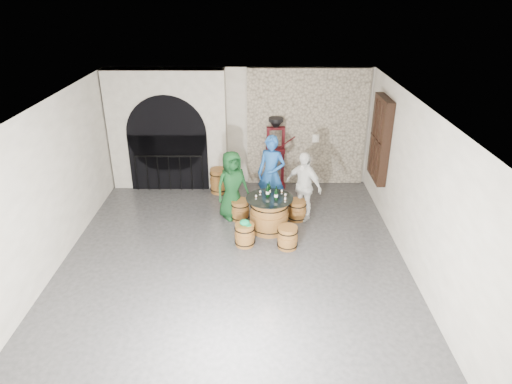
{
  "coord_description": "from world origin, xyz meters",
  "views": [
    {
      "loc": [
        0.49,
        -7.91,
        5.24
      ],
      "look_at": [
        0.45,
        1.04,
        1.05
      ],
      "focal_mm": 32.0,
      "sensor_mm": 36.0,
      "label": 1
    }
  ],
  "objects_px": {
    "barrel_stool_near_left": "(245,235)",
    "wine_bottle_center": "(276,194)",
    "person_green": "(232,185)",
    "wine_bottle_left": "(268,191)",
    "side_barrel": "(219,181)",
    "barrel_stool_right": "(297,210)",
    "corking_press": "(276,147)",
    "barrel_stool_far": "(271,204)",
    "person_white": "(303,186)",
    "person_blue": "(271,174)",
    "barrel_stool_near_right": "(287,237)",
    "barrel_table": "(269,214)",
    "barrel_stool_left": "(240,210)",
    "wine_bottle_right": "(269,190)"
  },
  "relations": [
    {
      "from": "barrel_stool_right",
      "to": "wine_bottle_center",
      "type": "distance_m",
      "value": 1.07
    },
    {
      "from": "barrel_stool_far",
      "to": "person_green",
      "type": "distance_m",
      "value": 1.11
    },
    {
      "from": "person_green",
      "to": "corking_press",
      "type": "bearing_deg",
      "value": 27.4
    },
    {
      "from": "barrel_table",
      "to": "person_green",
      "type": "bearing_deg",
      "value": 143.34
    },
    {
      "from": "barrel_table",
      "to": "barrel_stool_near_left",
      "type": "xyz_separation_m",
      "value": [
        -0.54,
        -0.65,
        -0.16
      ]
    },
    {
      "from": "barrel_stool_right",
      "to": "person_blue",
      "type": "height_order",
      "value": "person_blue"
    },
    {
      "from": "barrel_stool_near_right",
      "to": "barrel_stool_left",
      "type": "bearing_deg",
      "value": 129.78
    },
    {
      "from": "side_barrel",
      "to": "barrel_table",
      "type": "bearing_deg",
      "value": -57.62
    },
    {
      "from": "corking_press",
      "to": "wine_bottle_right",
      "type": "bearing_deg",
      "value": -100.49
    },
    {
      "from": "barrel_stool_right",
      "to": "person_white",
      "type": "height_order",
      "value": "person_white"
    },
    {
      "from": "person_green",
      "to": "person_blue",
      "type": "distance_m",
      "value": 1.03
    },
    {
      "from": "barrel_stool_near_left",
      "to": "barrel_table",
      "type": "bearing_deg",
      "value": 50.41
    },
    {
      "from": "person_green",
      "to": "wine_bottle_center",
      "type": "bearing_deg",
      "value": -67.89
    },
    {
      "from": "wine_bottle_center",
      "to": "side_barrel",
      "type": "relative_size",
      "value": 0.49
    },
    {
      "from": "barrel_stool_near_right",
      "to": "corking_press",
      "type": "relative_size",
      "value": 0.26
    },
    {
      "from": "barrel_table",
      "to": "wine_bottle_left",
      "type": "bearing_deg",
      "value": 123.96
    },
    {
      "from": "barrel_stool_left",
      "to": "barrel_stool_near_right",
      "type": "distance_m",
      "value": 1.65
    },
    {
      "from": "person_green",
      "to": "wine_bottle_center",
      "type": "distance_m",
      "value": 1.26
    },
    {
      "from": "barrel_stool_left",
      "to": "barrel_stool_far",
      "type": "height_order",
      "value": "same"
    },
    {
      "from": "person_blue",
      "to": "side_barrel",
      "type": "bearing_deg",
      "value": 167.26
    },
    {
      "from": "person_blue",
      "to": "person_white",
      "type": "xyz_separation_m",
      "value": [
        0.74,
        -0.44,
        -0.12
      ]
    },
    {
      "from": "wine_bottle_left",
      "to": "barrel_stool_left",
      "type": "bearing_deg",
      "value": 145.16
    },
    {
      "from": "wine_bottle_center",
      "to": "barrel_stool_right",
      "type": "bearing_deg",
      "value": 48.28
    },
    {
      "from": "barrel_stool_right",
      "to": "person_white",
      "type": "xyz_separation_m",
      "value": [
        0.13,
        0.1,
        0.59
      ]
    },
    {
      "from": "person_green",
      "to": "wine_bottle_left",
      "type": "xyz_separation_m",
      "value": [
        0.83,
        -0.59,
        0.11
      ]
    },
    {
      "from": "barrel_stool_right",
      "to": "corking_press",
      "type": "distance_m",
      "value": 2.2
    },
    {
      "from": "barrel_table",
      "to": "barrel_stool_left",
      "type": "bearing_deg",
      "value": 143.34
    },
    {
      "from": "barrel_stool_near_left",
      "to": "wine_bottle_right",
      "type": "distance_m",
      "value": 1.19
    },
    {
      "from": "barrel_stool_near_right",
      "to": "wine_bottle_center",
      "type": "relative_size",
      "value": 1.54
    },
    {
      "from": "person_white",
      "to": "barrel_stool_near_right",
      "type": "bearing_deg",
      "value": -66.52
    },
    {
      "from": "wine_bottle_center",
      "to": "corking_press",
      "type": "bearing_deg",
      "value": 88.41
    },
    {
      "from": "barrel_stool_far",
      "to": "wine_bottle_right",
      "type": "distance_m",
      "value": 0.99
    },
    {
      "from": "barrel_stool_right",
      "to": "side_barrel",
      "type": "height_order",
      "value": "side_barrel"
    },
    {
      "from": "barrel_stool_near_right",
      "to": "barrel_stool_near_left",
      "type": "height_order",
      "value": "same"
    },
    {
      "from": "barrel_stool_far",
      "to": "person_white",
      "type": "distance_m",
      "value": 0.99
    },
    {
      "from": "barrel_stool_near_left",
      "to": "wine_bottle_left",
      "type": "xyz_separation_m",
      "value": [
        0.5,
        0.71,
        0.7
      ]
    },
    {
      "from": "wine_bottle_right",
      "to": "corking_press",
      "type": "height_order",
      "value": "corking_press"
    },
    {
      "from": "barrel_stool_near_right",
      "to": "wine_bottle_left",
      "type": "distance_m",
      "value": 1.16
    },
    {
      "from": "barrel_stool_near_right",
      "to": "wine_bottle_right",
      "type": "relative_size",
      "value": 1.54
    },
    {
      "from": "barrel_stool_right",
      "to": "corking_press",
      "type": "height_order",
      "value": "corking_press"
    },
    {
      "from": "barrel_stool_far",
      "to": "side_barrel",
      "type": "bearing_deg",
      "value": 138.3
    },
    {
      "from": "barrel_stool_near_left",
      "to": "wine_bottle_left",
      "type": "bearing_deg",
      "value": 55.11
    },
    {
      "from": "person_blue",
      "to": "side_barrel",
      "type": "distance_m",
      "value": 1.81
    },
    {
      "from": "wine_bottle_left",
      "to": "wine_bottle_center",
      "type": "xyz_separation_m",
      "value": [
        0.18,
        -0.15,
        0.0
      ]
    },
    {
      "from": "person_white",
      "to": "wine_bottle_left",
      "type": "relative_size",
      "value": 5.14
    },
    {
      "from": "person_green",
      "to": "person_blue",
      "type": "xyz_separation_m",
      "value": [
        0.94,
        0.4,
        0.12
      ]
    },
    {
      "from": "barrel_stool_right",
      "to": "person_blue",
      "type": "relative_size",
      "value": 0.26
    },
    {
      "from": "barrel_stool_near_left",
      "to": "wine_bottle_center",
      "type": "bearing_deg",
      "value": 39.52
    },
    {
      "from": "wine_bottle_left",
      "to": "barrel_stool_near_left",
      "type": "bearing_deg",
      "value": -124.89
    },
    {
      "from": "wine_bottle_left",
      "to": "side_barrel",
      "type": "height_order",
      "value": "wine_bottle_left"
    }
  ]
}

